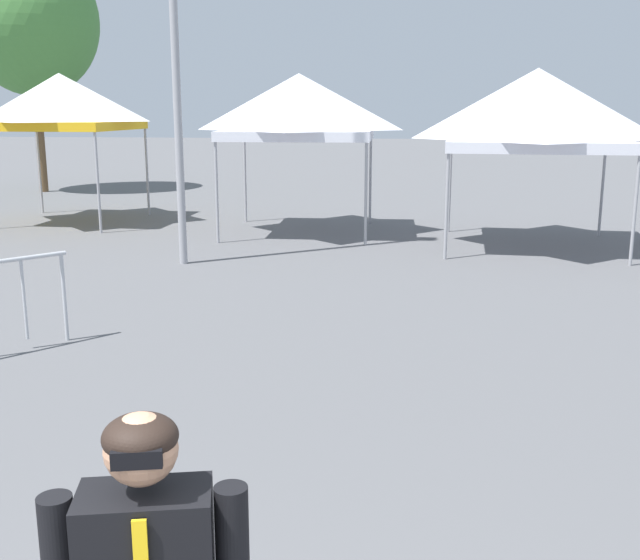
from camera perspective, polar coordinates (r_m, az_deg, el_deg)
The scene contains 4 objects.
canopy_tent_far_right at distance 19.23m, azimuth -18.93°, elevation 12.57°, with size 3.14×3.14×3.50m.
canopy_tent_behind_left at distance 16.67m, azimuth -1.58°, elevation 12.90°, with size 3.27×3.27×3.42m.
canopy_tent_left_of_center at distance 15.44m, azimuth 15.97°, elevation 12.25°, with size 3.55×3.55×3.44m.
tree_behind_tents_left at distance 26.90m, azimuth -20.94°, elevation 17.73°, with size 4.23×4.23×7.73m.
Camera 1 is at (0.75, -1.01, 2.68)m, focal length 42.54 mm.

